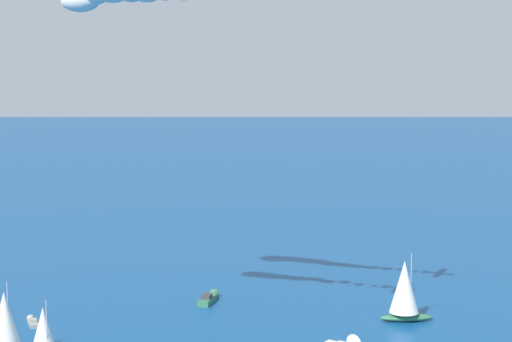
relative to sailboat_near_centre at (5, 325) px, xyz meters
name	(u,v)px	position (x,y,z in m)	size (l,w,h in m)	color
sailboat_near_centre	(5,325)	(0.00, 0.00, 0.00)	(9.41, 5.39, 11.97)	#B21E1E
sailboat_inshore	(405,290)	(-35.01, 58.46, 0.15)	(6.56, 9.89, 12.29)	#33704C
motorboat_trailing	(209,298)	(-40.06, 20.82, -4.82)	(8.27, 2.18, 2.40)	#33704C
motorboat_ahead	(33,322)	(-18.31, -5.18, -5.03)	(5.42, 4.41, 1.63)	#9E9993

